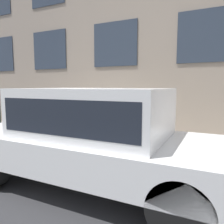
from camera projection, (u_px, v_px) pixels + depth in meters
The scene contains 5 objects.
ground_plane at pixel (75, 157), 5.69m from camera, with size 80.00×80.00×0.00m, color #2D2D30.
sidewalk at pixel (98, 143), 6.77m from camera, with size 2.44×60.00×0.18m.
fire_hydrant at pixel (99, 135), 5.84m from camera, with size 0.33×0.44×0.69m.
person at pixel (126, 124), 5.58m from camera, with size 0.28×0.18×1.15m.
parked_car_white_near at pixel (94, 133), 3.94m from camera, with size 1.98×5.35×1.79m.
Camera 1 is at (-4.55, -3.26, 1.83)m, focal length 35.00 mm.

